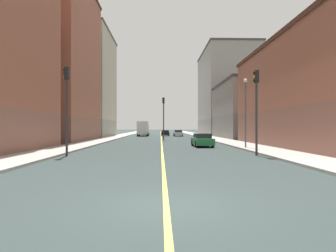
{
  "coord_description": "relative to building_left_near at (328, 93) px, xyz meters",
  "views": [
    {
      "loc": [
        -0.15,
        -7.6,
        2.09
      ],
      "look_at": [
        1.37,
        49.23,
        2.22
      ],
      "focal_mm": 30.4,
      "sensor_mm": 36.0,
      "label": 1
    }
  ],
  "objects": [
    {
      "name": "building_left_mid",
      "position": [
        0.0,
        22.76,
        -0.38
      ],
      "size": [
        12.05,
        17.29,
        10.01
      ],
      "color": "slate",
      "rests_on": "ground"
    },
    {
      "name": "sidewalk_left",
      "position": [
        -7.6,
        28.82,
        -5.31
      ],
      "size": [
        3.45,
        168.0,
        0.15
      ],
      "primitive_type": "cube",
      "color": "#9E9B93",
      "rests_on": "ground"
    },
    {
      "name": "box_truck",
      "position": [
        -20.59,
        36.04,
        -3.68
      ],
      "size": [
        2.36,
        7.92,
        3.24
      ],
      "color": "beige",
      "rests_on": "ground"
    },
    {
      "name": "building_left_near",
      "position": [
        0.0,
        0.0,
        0.0
      ],
      "size": [
        12.05,
        23.55,
        10.76
      ],
      "color": "brown",
      "rests_on": "ground"
    },
    {
      "name": "car_green",
      "position": [
        -12.34,
        1.67,
        -4.72
      ],
      "size": [
        1.99,
        4.05,
        1.38
      ],
      "color": "#1E6B38",
      "rests_on": "ground"
    },
    {
      "name": "street_lamp_left_near",
      "position": [
        -8.73,
        -1.44,
        -1.29
      ],
      "size": [
        0.36,
        0.36,
        6.44
      ],
      "color": "#4C4C51",
      "rests_on": "ground"
    },
    {
      "name": "traffic_light_median_far",
      "position": [
        -16.23,
        15.3,
        -1.21
      ],
      "size": [
        0.4,
        0.32,
        6.52
      ],
      "color": "#2D2D2D",
      "rests_on": "ground"
    },
    {
      "name": "traffic_light_right_near",
      "position": [
        -23.38,
        -7.39,
        -1.32
      ],
      "size": [
        0.4,
        0.32,
        6.33
      ],
      "color": "#2D2D2D",
      "rests_on": "ground"
    },
    {
      "name": "traffic_light_left_near",
      "position": [
        -9.75,
        -7.39,
        -1.4
      ],
      "size": [
        0.4,
        0.32,
        6.18
      ],
      "color": "#2D2D2D",
      "rests_on": "ground"
    },
    {
      "name": "car_silver",
      "position": [
        -12.81,
        34.48,
        -4.74
      ],
      "size": [
        2.01,
        4.64,
        1.36
      ],
      "color": "silver",
      "rests_on": "ground"
    },
    {
      "name": "lane_center_stripe",
      "position": [
        -16.55,
        28.82,
        -5.38
      ],
      "size": [
        0.16,
        154.0,
        0.01
      ],
      "primitive_type": "cube",
      "color": "#E5D14C",
      "rests_on": "ground"
    },
    {
      "name": "ground_plane",
      "position": [
        -16.55,
        -20.18,
        -5.39
      ],
      "size": [
        400.0,
        400.0,
        0.0
      ],
      "primitive_type": "plane",
      "color": "#2B3736",
      "rests_on": "ground"
    },
    {
      "name": "car_black",
      "position": [
        -15.59,
        36.79,
        -4.76
      ],
      "size": [
        1.91,
        4.24,
        1.3
      ],
      "color": "black",
      "rests_on": "ground"
    },
    {
      "name": "building_left_far",
      "position": [
        0.0,
        43.37,
        5.18
      ],
      "size": [
        12.05,
        21.55,
        21.13
      ],
      "color": "gray",
      "rests_on": "ground"
    },
    {
      "name": "car_white",
      "position": [
        -20.57,
        46.75,
        -4.75
      ],
      "size": [
        2.1,
        4.44,
        1.3
      ],
      "color": "white",
      "rests_on": "ground"
    },
    {
      "name": "building_right_distant",
      "position": [
        -33.09,
        32.37,
        5.55
      ],
      "size": [
        12.05,
        17.31,
        21.86
      ],
      "color": "#9D9688",
      "rests_on": "ground"
    },
    {
      "name": "sidewalk_right",
      "position": [
        -25.49,
        28.82,
        -5.31
      ],
      "size": [
        3.45,
        168.0,
        0.15
      ],
      "primitive_type": "cube",
      "color": "#9E9B93",
      "rests_on": "ground"
    },
    {
      "name": "building_right_midblock",
      "position": [
        -33.09,
        14.3,
        6.16
      ],
      "size": [
        12.05,
        17.0,
        23.08
      ],
      "color": "brown",
      "rests_on": "ground"
    }
  ]
}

